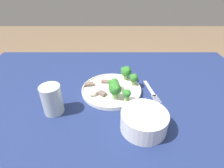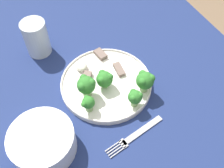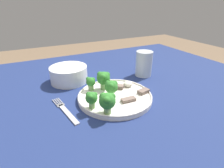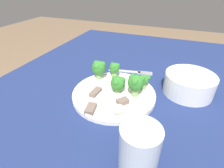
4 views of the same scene
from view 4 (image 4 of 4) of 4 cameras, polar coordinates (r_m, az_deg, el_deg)
table at (r=0.59m, az=7.52°, el=-12.75°), size 1.40×1.04×0.73m
dinner_plate at (r=0.55m, az=0.62°, el=-3.24°), size 0.26×0.26×0.02m
fork at (r=0.70m, az=5.90°, el=4.01°), size 0.05×0.17×0.00m
cream_bowl at (r=0.61m, az=23.79°, el=-0.10°), size 0.15×0.15×0.07m
drinking_glass at (r=0.35m, az=8.66°, el=-21.60°), size 0.07×0.07×0.11m
broccoli_floret_near_rim_left at (r=0.62m, az=0.82°, el=5.21°), size 0.04×0.04×0.05m
broccoli_floret_center_left at (r=0.52m, az=7.80°, el=0.36°), size 0.05×0.05×0.07m
broccoli_floret_back_left at (r=0.54m, az=1.92°, el=0.31°), size 0.05×0.05×0.06m
broccoli_floret_front_left at (r=0.61m, az=-4.37°, el=5.32°), size 0.05×0.05×0.07m
broccoli_floret_center_back at (r=0.56m, az=10.74°, el=1.16°), size 0.03×0.03×0.05m
meat_slice_front_slice at (r=0.51m, az=3.49°, el=-5.71°), size 0.04×0.04×0.01m
meat_slice_middle_slice at (r=0.55m, az=-5.43°, el=-2.62°), size 0.05×0.02×0.01m
meat_slice_rear_slice at (r=0.48m, az=-6.98°, el=-8.01°), size 0.05×0.03×0.01m
sauce_dollop at (r=0.47m, az=2.04°, el=-8.14°), size 0.04×0.03×0.02m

